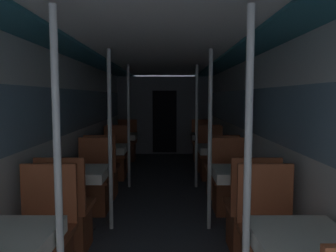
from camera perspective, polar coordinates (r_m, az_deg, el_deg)
name	(u,v)px	position (r m, az deg, el deg)	size (l,w,h in m)	color
wall_left	(76,128)	(4.97, -15.76, -0.36)	(0.05, 10.10, 2.07)	silver
wall_right	(250,128)	(4.92, 14.11, -0.38)	(0.05, 10.10, 2.07)	silver
ceiling_panel	(163,56)	(4.79, -0.92, 12.03)	(2.55, 10.10, 0.07)	white
bulkhead_far	(166,116)	(8.76, -0.40, 1.82)	(2.50, 0.09, 2.07)	slate
dining_table_left_0	(7,248)	(2.36, -26.22, -18.53)	(0.58, 0.58, 0.71)	#4C4C51
support_pole_left_0	(59,180)	(2.10, -18.39, -8.94)	(0.05, 0.05, 2.07)	silver
dining_table_left_1	(83,177)	(3.94, -14.61, -8.64)	(0.58, 0.58, 0.71)	#4C4C51
chair_left_near_1	(69,222)	(3.52, -16.91, -15.68)	(0.46, 0.46, 0.98)	brown
chair_left_far_1	(94,190)	(4.55, -12.69, -10.78)	(0.46, 0.46, 0.98)	brown
support_pole_left_1	(111,141)	(3.79, -9.86, -2.54)	(0.05, 0.05, 2.07)	silver
dining_table_left_2	(110,152)	(5.63, -10.01, -4.41)	(0.58, 0.58, 0.71)	#4C4C51
chair_left_near_2	(104,178)	(5.16, -11.07, -8.83)	(0.46, 0.46, 0.98)	brown
chair_left_far_2	(116,163)	(6.23, -9.05, -6.37)	(0.46, 0.46, 0.98)	brown
support_pole_left_2	(130,127)	(5.53, -6.67, -0.10)	(0.05, 0.05, 2.07)	silver
dining_table_left_3	(125,138)	(7.36, -7.58, -2.14)	(0.58, 0.58, 0.71)	#4C4C51
chair_left_near_3	(121,157)	(6.86, -8.18, -5.30)	(0.46, 0.46, 0.98)	brown
chair_left_far_3	(128,148)	(7.96, -7.01, -3.84)	(0.46, 0.46, 0.98)	brown
dining_table_right_0	(302,249)	(2.29, 22.26, -19.14)	(0.58, 0.58, 0.71)	#4C4C51
support_pole_right_0	(249,180)	(2.05, 13.86, -9.17)	(0.05, 0.05, 2.07)	silver
dining_table_right_1	(240,177)	(3.90, 12.37, -8.74)	(0.58, 0.58, 0.71)	#4C4C51
chair_right_near_1	(251,222)	(3.47, 14.29, -15.91)	(0.46, 0.46, 0.98)	brown
chair_right_far_1	(230,190)	(4.51, 10.78, -10.87)	(0.46, 0.46, 0.98)	brown
support_pole_right_1	(211,141)	(3.76, 7.51, -2.57)	(0.05, 0.05, 2.07)	silver
dining_table_right_2	(217,152)	(5.60, 8.57, -4.44)	(0.58, 0.58, 0.71)	#4C4C51
chair_right_near_2	(222,178)	(5.12, 9.44, -8.90)	(0.46, 0.46, 0.98)	brown
chair_right_far_2	(213,163)	(6.21, 7.77, -6.40)	(0.46, 0.46, 0.98)	brown
support_pole_right_2	(198,127)	(5.51, 5.18, -0.10)	(0.05, 0.05, 2.07)	silver
dining_table_right_3	(206,138)	(7.34, 6.56, -2.15)	(0.58, 0.58, 0.71)	#4C4C51
chair_right_near_3	(208,157)	(6.84, 7.06, -5.32)	(0.46, 0.46, 0.98)	brown
chair_right_far_3	(203,148)	(7.93, 6.09, -3.85)	(0.46, 0.46, 0.98)	brown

